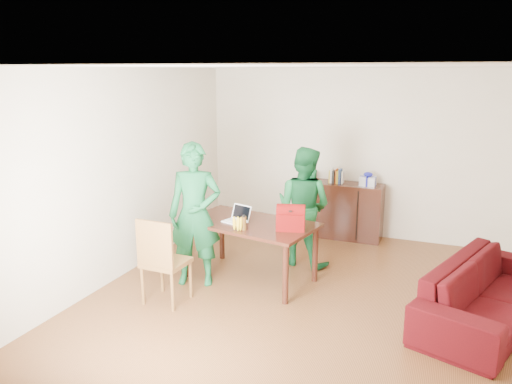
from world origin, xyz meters
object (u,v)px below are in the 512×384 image
at_px(laptop, 235,219).
at_px(person_near, 195,215).
at_px(bottle, 244,222).
at_px(person_far, 304,206).
at_px(red_bag, 291,220).
at_px(table, 250,229).
at_px(chair, 166,277).
at_px(sofa, 488,293).

bearing_deg(laptop, person_near, -128.26).
xyz_separation_m(laptop, bottle, (0.23, -0.24, 0.05)).
bearing_deg(person_near, bottle, -14.12).
xyz_separation_m(person_far, red_bag, (0.10, -0.89, 0.07)).
relative_size(person_near, red_bag, 5.31).
xyz_separation_m(person_near, laptop, (0.42, 0.29, -0.09)).
bearing_deg(table, bottle, -70.08).
relative_size(bottle, red_bag, 0.54).
bearing_deg(red_bag, table, 154.76).
xyz_separation_m(person_near, bottle, (0.64, 0.05, -0.04)).
height_order(chair, person_near, person_near).
bearing_deg(person_near, person_far, 28.41).
xyz_separation_m(chair, red_bag, (1.24, 0.88, 0.60)).
relative_size(chair, bottle, 5.61).
bearing_deg(red_bag, bottle, -172.70).
bearing_deg(laptop, table, 42.80).
relative_size(chair, person_far, 0.63).
distance_m(bottle, red_bag, 0.57).
distance_m(person_near, bottle, 0.65).
relative_size(table, laptop, 5.32).
xyz_separation_m(chair, bottle, (0.71, 0.67, 0.56)).
height_order(red_bag, sofa, red_bag).
bearing_deg(table, person_far, 69.16).
height_order(chair, laptop, chair).
bearing_deg(red_bag, sofa, -13.44).
distance_m(person_near, laptop, 0.51).
xyz_separation_m(person_far, bottle, (-0.43, -1.10, 0.04)).
height_order(table, person_far, person_far).
bearing_deg(red_bag, chair, -158.91).
distance_m(chair, person_near, 0.87).
xyz_separation_m(table, chair, (-0.66, -0.99, -0.37)).
xyz_separation_m(table, laptop, (-0.18, -0.09, 0.14)).
xyz_separation_m(laptop, sofa, (3.00, 0.01, -0.49)).
bearing_deg(laptop, bottle, -28.76).
distance_m(person_far, bottle, 1.18).
relative_size(person_near, bottle, 9.76).
distance_m(person_far, laptop, 1.08).
relative_size(laptop, red_bag, 0.99).
relative_size(bottle, sofa, 0.08).
distance_m(table, person_far, 0.92).
height_order(chair, person_far, person_far).
bearing_deg(chair, bottle, 45.53).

